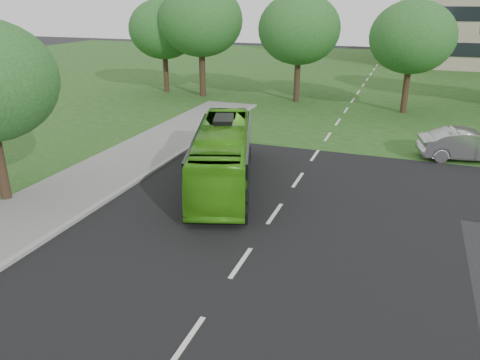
{
  "coord_description": "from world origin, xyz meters",
  "views": [
    {
      "loc": [
        4.53,
        -10.5,
        8.08
      ],
      "look_at": [
        -1.2,
        5.2,
        1.6
      ],
      "focal_mm": 35.0,
      "sensor_mm": 36.0,
      "label": 1
    }
  ],
  "objects": [
    {
      "name": "ground",
      "position": [
        0.0,
        0.0,
        0.0
      ],
      "size": [
        160.0,
        160.0,
        0.0
      ],
      "primitive_type": "plane",
      "color": "black",
      "rests_on": "ground"
    },
    {
      "name": "street_surfaces",
      "position": [
        -0.38,
        22.75,
        0.03
      ],
      "size": [
        120.0,
        120.0,
        0.15
      ],
      "color": "black",
      "rests_on": "ground"
    },
    {
      "name": "tree_park_a",
      "position": [
        -12.84,
        27.48,
        6.4
      ],
      "size": [
        7.1,
        7.1,
        9.43
      ],
      "color": "black",
      "rests_on": "ground"
    },
    {
      "name": "tree_park_b",
      "position": [
        -4.46,
        28.01,
        5.83
      ],
      "size": [
        6.59,
        6.59,
        8.64
      ],
      "color": "black",
      "rests_on": "ground"
    },
    {
      "name": "tree_park_c",
      "position": [
        4.18,
        26.73,
        5.5
      ],
      "size": [
        6.11,
        6.11,
        8.11
      ],
      "color": "black",
      "rests_on": "ground"
    },
    {
      "name": "tree_park_f",
      "position": [
        -16.85,
        28.19,
        5.57
      ],
      "size": [
        6.14,
        6.14,
        8.19
      ],
      "color": "black",
      "rests_on": "ground"
    },
    {
      "name": "bus",
      "position": [
        -3.24,
        8.46,
        1.37
      ],
      "size": [
        5.21,
        10.04,
        2.73
      ],
      "primitive_type": "imported",
      "rotation": [
        0.0,
        0.0,
        0.31
      ],
      "color": "#43A317",
      "rests_on": "ground"
    },
    {
      "name": "sedan",
      "position": [
        7.78,
        16.12,
        0.82
      ],
      "size": [
        5.26,
        2.77,
        1.65
      ],
      "primitive_type": "imported",
      "rotation": [
        0.0,
        0.0,
        1.79
      ],
      "color": "#A5A4A8",
      "rests_on": "ground"
    }
  ]
}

